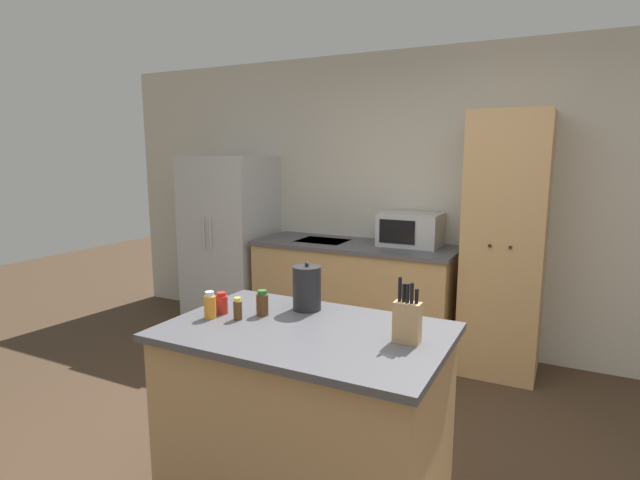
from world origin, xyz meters
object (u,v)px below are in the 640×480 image
Objects in this scene: spice_bottle_amber_oil at (222,304)px; kettle at (307,288)px; pantry_cabinet at (505,245)px; spice_bottle_green_herb at (210,306)px; microwave at (411,229)px; knife_block at (407,320)px; spice_bottle_tall_dark at (238,309)px; spice_bottle_short_red at (262,304)px; refrigerator at (230,242)px.

kettle is (0.36, 0.26, 0.06)m from spice_bottle_amber_oil.
spice_bottle_green_herb is at bearing -118.00° from pantry_cabinet.
microwave is 2.18m from knife_block.
spice_bottle_short_red is at bearing 57.39° from spice_bottle_tall_dark.
spice_bottle_amber_oil is at bearing -160.53° from spice_bottle_short_red.
spice_bottle_amber_oil is at bearing -144.39° from kettle.
microwave is 3.87× the size of spice_bottle_short_red.
kettle is at bearing -43.84° from refrigerator.
pantry_cabinet is 2.19m from spice_bottle_short_red.
spice_bottle_green_herb is 0.53× the size of kettle.
spice_bottle_tall_dark is (-0.22, -2.17, -0.12)m from microwave.
refrigerator is 2.47m from spice_bottle_amber_oil.
kettle is (0.37, 0.34, 0.05)m from spice_bottle_green_herb.
pantry_cabinet reaches higher than knife_block.
spice_bottle_amber_oil is (-0.13, 0.04, -0.00)m from spice_bottle_tall_dark.
spice_bottle_tall_dark is at bearing -115.52° from pantry_cabinet.
spice_bottle_short_red is at bearing 177.94° from knife_block.
refrigerator reaches higher than spice_bottle_tall_dark.
spice_bottle_tall_dark is 0.86× the size of spice_bottle_short_red.
microwave is 3.70× the size of spice_bottle_green_herb.
spice_bottle_green_herb is (1.45, -2.08, 0.12)m from refrigerator.
spice_bottle_amber_oil is (-0.20, -0.07, -0.01)m from spice_bottle_short_red.
spice_bottle_amber_oil is at bearing -53.97° from refrigerator.
pantry_cabinet is at bearing -5.77° from microwave.
kettle is at bearing 52.40° from spice_bottle_tall_dark.
refrigerator reaches higher than kettle.
microwave is 1.97× the size of kettle.
refrigerator is at bearing 136.16° from kettle.
spice_bottle_amber_oil is 0.45m from kettle.
kettle is (1.81, -1.74, 0.17)m from refrigerator.
spice_bottle_tall_dark is at bearing -95.88° from microwave.
spice_bottle_amber_oil is 0.09m from spice_bottle_green_herb.
pantry_cabinet reaches higher than spice_bottle_green_herb.
spice_bottle_short_red is (1.66, -1.93, 0.12)m from refrigerator.
refrigerator reaches higher than spice_bottle_amber_oil.
pantry_cabinet is 15.47× the size of spice_bottle_short_red.
spice_bottle_green_herb is at bearing -162.01° from spice_bottle_tall_dark.
microwave is at bearing 84.12° from spice_bottle_tall_dark.
microwave is 4.52× the size of spice_bottle_amber_oil.
refrigerator is 15.07× the size of spice_bottle_amber_oil.
spice_bottle_tall_dark is at bearing -52.17° from refrigerator.
microwave is 2.17m from spice_bottle_amber_oil.
refrigerator is 2.59m from pantry_cabinet.
pantry_cabinet is at bearing 1.21° from refrigerator.
microwave reaches higher than knife_block.
refrigerator is 0.83× the size of pantry_cabinet.
spice_bottle_amber_oil is (-0.97, -0.04, -0.05)m from knife_block.
kettle is (0.23, 0.30, 0.06)m from spice_bottle_tall_dark.
spice_bottle_amber_oil is 0.44× the size of kettle.
pantry_cabinet is 2.34m from spice_bottle_amber_oil.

